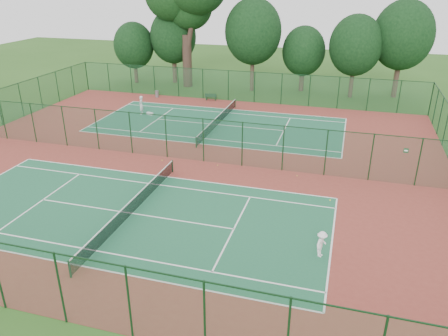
{
  "coord_description": "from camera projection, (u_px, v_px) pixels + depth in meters",
  "views": [
    {
      "loc": [
        11.85,
        -29.72,
        13.33
      ],
      "look_at": [
        4.44,
        -4.28,
        1.6
      ],
      "focal_mm": 35.0,
      "sensor_mm": 36.0,
      "label": 1
    }
  ],
  "objects": [
    {
      "name": "player_near",
      "position": [
        322.0,
        244.0,
        22.29
      ],
      "size": [
        0.83,
        1.06,
        1.45
      ],
      "primitive_type": "imported",
      "rotation": [
        0.0,
        0.0,
        1.21
      ],
      "color": "white",
      "rests_on": "court_near"
    },
    {
      "name": "stray_ball_c",
      "position": [
        162.0,
        160.0,
        34.18
      ],
      "size": [
        0.08,
        0.08,
        0.08
      ],
      "primitive_type": "sphere",
      "color": "gold",
      "rests_on": "red_pad"
    },
    {
      "name": "fence_south",
      "position": [
        28.0,
        281.0,
        18.01
      ],
      "size": [
        40.0,
        0.09,
        3.5
      ],
      "color": "#174728",
      "rests_on": "ground"
    },
    {
      "name": "red_pad",
      "position": [
        185.0,
        159.0,
        34.52
      ],
      "size": [
        40.0,
        36.0,
        0.01
      ],
      "primitive_type": "cube",
      "color": "maroon",
      "rests_on": "ground"
    },
    {
      "name": "player_far",
      "position": [
        141.0,
        105.0,
        45.32
      ],
      "size": [
        0.61,
        0.79,
        1.92
      ],
      "primitive_type": "imported",
      "rotation": [
        0.0,
        0.0,
        -1.34
      ],
      "color": "silver",
      "rests_on": "court_far"
    },
    {
      "name": "court_far",
      "position": [
        218.0,
        125.0,
        42.42
      ],
      "size": [
        23.77,
        10.97,
        0.01
      ],
      "primitive_type": "cube",
      "color": "#1D5C3E",
      "rests_on": "red_pad"
    },
    {
      "name": "fence_divider",
      "position": [
        184.0,
        138.0,
        33.81
      ],
      "size": [
        40.0,
        0.09,
        3.5
      ],
      "color": "#164328",
      "rests_on": "ground"
    },
    {
      "name": "evergreen_row",
      "position": [
        257.0,
        89.0,
        55.68
      ],
      "size": [
        39.0,
        5.0,
        12.0
      ],
      "primitive_type": null,
      "color": "black",
      "rests_on": "ground"
    },
    {
      "name": "bench",
      "position": [
        211.0,
        97.0,
        50.48
      ],
      "size": [
        1.37,
        0.53,
        0.83
      ],
      "rotation": [
        0.0,
        0.0,
        0.11
      ],
      "color": "#12341B",
      "rests_on": "red_pad"
    },
    {
      "name": "court_near",
      "position": [
        133.0,
        214.0,
        26.61
      ],
      "size": [
        23.77,
        10.97,
        0.01
      ],
      "primitive_type": "cube",
      "color": "#1D5E3D",
      "rests_on": "red_pad"
    },
    {
      "name": "tennis_net_near",
      "position": [
        132.0,
        206.0,
        26.4
      ],
      "size": [
        0.1,
        12.9,
        0.97
      ],
      "color": "#12331D",
      "rests_on": "ground"
    },
    {
      "name": "trash_bin",
      "position": [
        157.0,
        94.0,
        51.88
      ],
      "size": [
        0.53,
        0.53,
        0.78
      ],
      "primitive_type": "cylinder",
      "rotation": [
        0.0,
        0.0,
        0.26
      ],
      "color": "slate",
      "rests_on": "red_pad"
    },
    {
      "name": "stray_ball_b",
      "position": [
        297.0,
        176.0,
        31.56
      ],
      "size": [
        0.06,
        0.06,
        0.06
      ],
      "primitive_type": "sphere",
      "color": "yellow",
      "rests_on": "red_pad"
    },
    {
      "name": "kit_bag",
      "position": [
        150.0,
        114.0,
        45.37
      ],
      "size": [
        0.76,
        0.46,
        0.27
      ],
      "primitive_type": "cube",
      "rotation": [
        0.0,
        0.0,
        -0.29
      ],
      "color": "silver",
      "rests_on": "red_pad"
    },
    {
      "name": "fence_north",
      "position": [
        241.0,
        86.0,
        49.61
      ],
      "size": [
        40.0,
        0.09,
        3.5
      ],
      "color": "#1A4E2D",
      "rests_on": "ground"
    },
    {
      "name": "tennis_net_far",
      "position": [
        218.0,
        119.0,
        42.2
      ],
      "size": [
        0.1,
        12.9,
        0.97
      ],
      "color": "#13361B",
      "rests_on": "ground"
    },
    {
      "name": "ground",
      "position": [
        185.0,
        159.0,
        34.52
      ],
      "size": [
        120.0,
        120.0,
        0.0
      ],
      "primitive_type": "plane",
      "color": "#295319",
      "rests_on": "ground"
    },
    {
      "name": "stray_ball_a",
      "position": [
        218.0,
        165.0,
        33.31
      ],
      "size": [
        0.07,
        0.07,
        0.07
      ],
      "primitive_type": "sphere",
      "color": "#C4CF30",
      "rests_on": "red_pad"
    }
  ]
}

